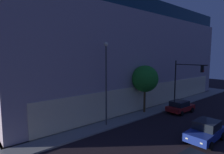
% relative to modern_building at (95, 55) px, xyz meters
% --- Properties ---
extents(modern_building, '(38.73, 29.59, 15.49)m').
position_rel_modern_building_xyz_m(modern_building, '(0.00, 0.00, 0.00)').
color(modern_building, '#4C4C51').
rests_on(modern_building, ground).
extents(traffic_light_far_corner, '(0.33, 4.72, 6.69)m').
position_rel_modern_building_xyz_m(traffic_light_far_corner, '(3.43, -17.38, -3.12)').
color(traffic_light_far_corner, black).
rests_on(traffic_light_far_corner, sidewalk_corner).
extents(street_lamp_sidewalk, '(0.44, 0.44, 8.75)m').
position_rel_modern_building_xyz_m(street_lamp_sidewalk, '(-9.74, -15.89, -2.11)').
color(street_lamp_sidewalk, '#404040').
rests_on(street_lamp_sidewalk, sidewalk_corner).
extents(sidewalk_tree, '(3.46, 3.46, 6.15)m').
position_rel_modern_building_xyz_m(sidewalk_tree, '(-3.02, -15.49, -3.13)').
color(sidewalk_tree, '#4D3A1E').
rests_on(sidewalk_tree, sidewalk_corner).
extents(car_blue, '(4.50, 2.31, 1.76)m').
position_rel_modern_building_xyz_m(car_blue, '(-5.10, -24.20, -6.79)').
color(car_blue, navy).
rests_on(car_blue, ground).
extents(car_red, '(4.12, 2.32, 1.58)m').
position_rel_modern_building_xyz_m(car_red, '(0.83, -18.39, -6.88)').
color(car_red, maroon).
rests_on(car_red, ground).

